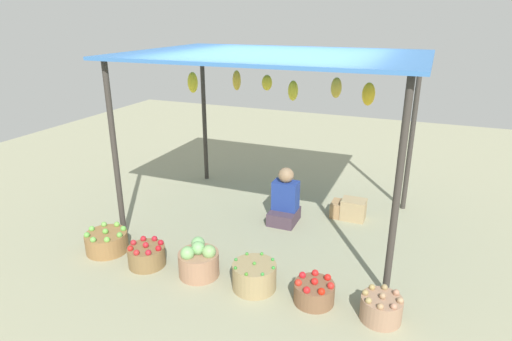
{
  "coord_description": "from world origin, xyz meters",
  "views": [
    {
      "loc": [
        1.82,
        -5.07,
        2.69
      ],
      "look_at": [
        0.0,
        -0.61,
        0.95
      ],
      "focal_mm": 30.2,
      "sensor_mm": 36.0,
      "label": 1
    }
  ],
  "objects_px": {
    "basket_red_apples": "(147,255)",
    "basket_potatoes": "(381,308)",
    "basket_red_tomatoes": "(314,292)",
    "wooden_crate_stacked_rear": "(353,209)",
    "vendor_person": "(285,201)",
    "basket_green_apples": "(107,242)",
    "basket_cabbages": "(199,261)",
    "wooden_crate_near_vendor": "(344,210)",
    "basket_green_chilies": "(254,276)"
  },
  "relations": [
    {
      "from": "basket_red_apples",
      "to": "basket_potatoes",
      "type": "xyz_separation_m",
      "value": [
        2.59,
        0.04,
        0.0
      ]
    },
    {
      "from": "basket_red_tomatoes",
      "to": "wooden_crate_stacked_rear",
      "type": "xyz_separation_m",
      "value": [
        0.02,
        2.01,
        0.03
      ]
    },
    {
      "from": "vendor_person",
      "to": "basket_green_apples",
      "type": "relative_size",
      "value": 1.57
    },
    {
      "from": "basket_cabbages",
      "to": "wooden_crate_near_vendor",
      "type": "bearing_deg",
      "value": 59.85
    },
    {
      "from": "vendor_person",
      "to": "basket_red_tomatoes",
      "type": "height_order",
      "value": "vendor_person"
    },
    {
      "from": "basket_green_chilies",
      "to": "basket_cabbages",
      "type": "bearing_deg",
      "value": -179.41
    },
    {
      "from": "basket_red_apples",
      "to": "basket_cabbages",
      "type": "height_order",
      "value": "basket_cabbages"
    },
    {
      "from": "basket_green_apples",
      "to": "basket_red_apples",
      "type": "distance_m",
      "value": 0.64
    },
    {
      "from": "basket_red_apples",
      "to": "basket_cabbages",
      "type": "relative_size",
      "value": 0.95
    },
    {
      "from": "wooden_crate_stacked_rear",
      "to": "basket_cabbages",
      "type": "bearing_deg",
      "value": -122.99
    },
    {
      "from": "basket_cabbages",
      "to": "wooden_crate_stacked_rear",
      "type": "xyz_separation_m",
      "value": [
        1.31,
        2.02,
        -0.03
      ]
    },
    {
      "from": "basket_red_tomatoes",
      "to": "vendor_person",
      "type": "bearing_deg",
      "value": 117.99
    },
    {
      "from": "vendor_person",
      "to": "basket_cabbages",
      "type": "bearing_deg",
      "value": -105.83
    },
    {
      "from": "basket_potatoes",
      "to": "wooden_crate_stacked_rear",
      "type": "height_order",
      "value": "wooden_crate_stacked_rear"
    },
    {
      "from": "basket_red_apples",
      "to": "wooden_crate_stacked_rear",
      "type": "xyz_separation_m",
      "value": [
        1.96,
        2.07,
        0.02
      ]
    },
    {
      "from": "vendor_person",
      "to": "basket_red_apples",
      "type": "distance_m",
      "value": 1.98
    },
    {
      "from": "basket_green_apples",
      "to": "basket_red_apples",
      "type": "relative_size",
      "value": 1.18
    },
    {
      "from": "basket_potatoes",
      "to": "basket_cabbages",
      "type": "bearing_deg",
      "value": 179.82
    },
    {
      "from": "basket_red_apples",
      "to": "basket_potatoes",
      "type": "bearing_deg",
      "value": 0.97
    },
    {
      "from": "basket_green_apples",
      "to": "wooden_crate_stacked_rear",
      "type": "distance_m",
      "value": 3.28
    },
    {
      "from": "wooden_crate_near_vendor",
      "to": "wooden_crate_stacked_rear",
      "type": "relative_size",
      "value": 1.12
    },
    {
      "from": "basket_green_apples",
      "to": "basket_potatoes",
      "type": "distance_m",
      "value": 3.22
    },
    {
      "from": "vendor_person",
      "to": "basket_green_chilies",
      "type": "xyz_separation_m",
      "value": [
        0.2,
        -1.58,
        -0.16
      ]
    },
    {
      "from": "basket_cabbages",
      "to": "wooden_crate_stacked_rear",
      "type": "distance_m",
      "value": 2.41
    },
    {
      "from": "basket_red_tomatoes",
      "to": "wooden_crate_near_vendor",
      "type": "xyz_separation_m",
      "value": [
        -0.1,
        2.03,
        -0.01
      ]
    },
    {
      "from": "vendor_person",
      "to": "basket_potatoes",
      "type": "height_order",
      "value": "vendor_person"
    },
    {
      "from": "basket_red_tomatoes",
      "to": "basket_potatoes",
      "type": "distance_m",
      "value": 0.65
    },
    {
      "from": "basket_green_apples",
      "to": "wooden_crate_stacked_rear",
      "type": "height_order",
      "value": "basket_green_apples"
    },
    {
      "from": "basket_green_apples",
      "to": "basket_cabbages",
      "type": "xyz_separation_m",
      "value": [
        1.28,
        -0.03,
        0.05
      ]
    },
    {
      "from": "vendor_person",
      "to": "basket_green_chilies",
      "type": "bearing_deg",
      "value": -82.75
    },
    {
      "from": "vendor_person",
      "to": "wooden_crate_stacked_rear",
      "type": "height_order",
      "value": "vendor_person"
    },
    {
      "from": "basket_green_chilies",
      "to": "wooden_crate_stacked_rear",
      "type": "bearing_deg",
      "value": 71.84
    },
    {
      "from": "basket_green_chilies",
      "to": "basket_green_apples",
      "type": "bearing_deg",
      "value": 179.33
    },
    {
      "from": "wooden_crate_near_vendor",
      "to": "wooden_crate_stacked_rear",
      "type": "distance_m",
      "value": 0.13
    },
    {
      "from": "basket_green_chilies",
      "to": "wooden_crate_near_vendor",
      "type": "distance_m",
      "value": 2.11
    },
    {
      "from": "basket_green_chilies",
      "to": "basket_red_tomatoes",
      "type": "relative_size",
      "value": 1.13
    },
    {
      "from": "basket_cabbages",
      "to": "basket_red_tomatoes",
      "type": "relative_size",
      "value": 1.1
    },
    {
      "from": "basket_red_apples",
      "to": "wooden_crate_stacked_rear",
      "type": "height_order",
      "value": "basket_red_apples"
    },
    {
      "from": "wooden_crate_near_vendor",
      "to": "basket_cabbages",
      "type": "bearing_deg",
      "value": -120.15
    },
    {
      "from": "basket_green_apples",
      "to": "basket_red_tomatoes",
      "type": "xyz_separation_m",
      "value": [
        2.57,
        -0.02,
        -0.01
      ]
    },
    {
      "from": "basket_red_tomatoes",
      "to": "wooden_crate_near_vendor",
      "type": "height_order",
      "value": "basket_red_tomatoes"
    },
    {
      "from": "basket_red_tomatoes",
      "to": "basket_cabbages",
      "type": "bearing_deg",
      "value": -179.42
    },
    {
      "from": "vendor_person",
      "to": "wooden_crate_stacked_rear",
      "type": "bearing_deg",
      "value": 26.67
    },
    {
      "from": "basket_cabbages",
      "to": "basket_green_chilies",
      "type": "xyz_separation_m",
      "value": [
        0.65,
        0.01,
        -0.03
      ]
    },
    {
      "from": "basket_green_apples",
      "to": "wooden_crate_stacked_rear",
      "type": "bearing_deg",
      "value": 37.55
    },
    {
      "from": "basket_cabbages",
      "to": "basket_green_chilies",
      "type": "height_order",
      "value": "basket_cabbages"
    },
    {
      "from": "basket_red_apples",
      "to": "basket_potatoes",
      "type": "height_order",
      "value": "basket_red_apples"
    },
    {
      "from": "vendor_person",
      "to": "basket_red_tomatoes",
      "type": "xyz_separation_m",
      "value": [
        0.84,
        -1.58,
        -0.19
      ]
    },
    {
      "from": "basket_green_apples",
      "to": "wooden_crate_near_vendor",
      "type": "height_order",
      "value": "basket_green_apples"
    },
    {
      "from": "basket_green_apples",
      "to": "basket_red_apples",
      "type": "height_order",
      "value": "basket_green_apples"
    }
  ]
}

